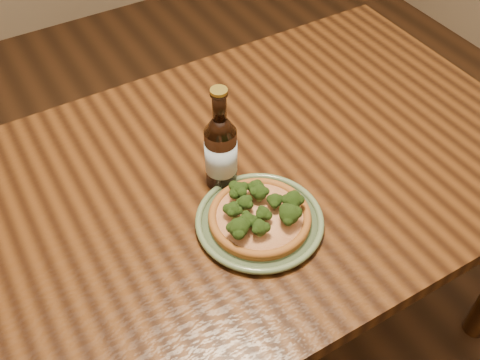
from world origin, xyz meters
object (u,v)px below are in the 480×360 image
plate (260,221)px  pizza (260,215)px  table (218,209)px  beer_bottle (221,151)px

plate → pizza: 0.02m
table → pizza: pizza is taller
plate → beer_bottle: bearing=92.8°
pizza → beer_bottle: bearing=92.7°
table → plate: bearing=-83.5°
beer_bottle → table: bearing=147.3°
table → beer_bottle: bearing=-17.3°
table → beer_bottle: (0.01, -0.00, 0.19)m
table → plate: size_ratio=5.88×
table → pizza: 0.20m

